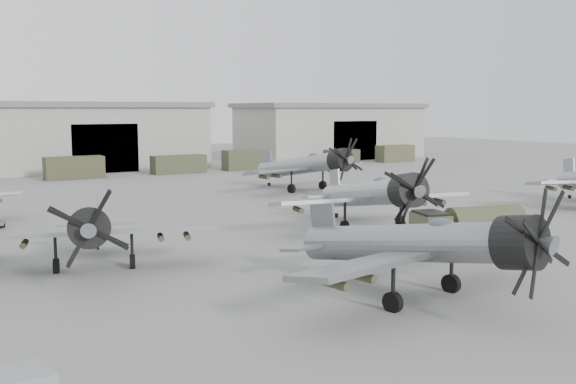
# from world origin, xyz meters

# --- Properties ---
(ground) EXTENTS (220.00, 220.00, 0.00)m
(ground) POSITION_xyz_m (0.00, 0.00, 0.00)
(ground) COLOR slate
(ground) RESTS_ON ground
(hangar_center) EXTENTS (29.00, 14.80, 8.70)m
(hangar_center) POSITION_xyz_m (0.00, 61.96, 4.37)
(hangar_center) COLOR #A7A89D
(hangar_center) RESTS_ON ground
(hangar_right) EXTENTS (29.00, 14.80, 8.70)m
(hangar_right) POSITION_xyz_m (38.00, 61.96, 4.37)
(hangar_right) COLOR #A7A89D
(hangar_right) RESTS_ON ground
(support_truck_3) EXTENTS (6.39, 2.20, 2.52)m
(support_truck_3) POSITION_xyz_m (-4.97, 50.00, 1.26)
(support_truck_3) COLOR #3F3E29
(support_truck_3) RESTS_ON ground
(support_truck_4) EXTENTS (6.56, 2.20, 2.21)m
(support_truck_4) POSITION_xyz_m (7.43, 50.00, 1.10)
(support_truck_4) COLOR #3E422B
(support_truck_4) RESTS_ON ground
(support_truck_5) EXTENTS (5.48, 2.20, 2.57)m
(support_truck_5) POSITION_xyz_m (16.40, 50.00, 1.29)
(support_truck_5) COLOR #3D422B
(support_truck_5) RESTS_ON ground
(support_truck_6) EXTENTS (4.93, 2.20, 2.11)m
(support_truck_6) POSITION_xyz_m (31.83, 50.00, 1.06)
(support_truck_6) COLOR #393D28
(support_truck_6) RESTS_ON ground
(support_truck_7) EXTENTS (5.89, 2.20, 2.47)m
(support_truck_7) POSITION_xyz_m (41.63, 50.00, 1.23)
(support_truck_7) COLOR #4A4C31
(support_truck_7) RESTS_ON ground
(aircraft_near_1) EXTENTS (13.22, 11.90, 5.25)m
(aircraft_near_1) POSITION_xyz_m (-3.39, -4.93, 2.39)
(aircraft_near_1) COLOR gray
(aircraft_near_1) RESTS_ON ground
(aircraft_mid_1) EXTENTS (11.78, 10.61, 4.70)m
(aircraft_mid_1) POSITION_xyz_m (-13.64, 7.07, 2.14)
(aircraft_mid_1) COLOR gray
(aircraft_mid_1) RESTS_ON ground
(aircraft_mid_2) EXTENTS (13.46, 12.12, 5.34)m
(aircraft_mid_2) POSITION_xyz_m (4.32, 8.11, 2.43)
(aircraft_mid_2) COLOR #989BA0
(aircraft_mid_2) RESTS_ON ground
(aircraft_far_1) EXTENTS (13.85, 12.47, 5.50)m
(aircraft_far_1) POSITION_xyz_m (11.75, 27.43, 2.50)
(aircraft_far_1) COLOR gray
(aircraft_far_1) RESTS_ON ground
(fuel_tanker) EXTENTS (6.80, 3.63, 2.50)m
(fuel_tanker) POSITION_xyz_m (5.08, 0.81, 1.43)
(fuel_tanker) COLOR #43452D
(fuel_tanker) RESTS_ON ground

